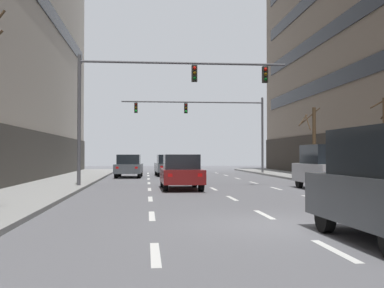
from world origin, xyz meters
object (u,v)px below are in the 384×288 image
object	(u,v)px
traffic_signal_1	(212,117)
car_driving_0	(168,165)
car_parked_2	(382,177)
traffic_signal_0	(154,90)
street_tree_2	(314,141)
car_driving_3	(129,166)
pedestrian_0	(326,164)
car_parked_3	(325,167)
car_driving_2	(181,172)

from	to	relation	value
traffic_signal_1	car_driving_0	bearing A→B (deg)	-145.83
car_parked_2	traffic_signal_0	bearing A→B (deg)	135.39
street_tree_2	car_driving_3	bearing A→B (deg)	157.88
traffic_signal_0	pedestrian_0	world-z (taller)	traffic_signal_0
car_parked_2	street_tree_2	world-z (taller)	street_tree_2
car_parked_3	street_tree_2	xyz separation A→B (m)	(2.46, 8.40, 1.51)
car_parked_2	traffic_signal_0	distance (m)	11.91
car_parked_3	traffic_signal_0	bearing A→B (deg)	163.69
car_driving_3	car_driving_2	bearing A→B (deg)	-76.78
car_parked_3	car_driving_0	bearing A→B (deg)	113.32
car_driving_2	street_tree_2	size ratio (longest dim) A/B	0.96
traffic_signal_0	car_driving_0	bearing A→B (deg)	84.47
car_parked_2	traffic_signal_0	xyz separation A→B (m)	(-7.96, 7.86, 4.08)
traffic_signal_0	street_tree_2	size ratio (longest dim) A/B	2.27
car_parked_3	street_tree_2	size ratio (longest dim) A/B	0.94
traffic_signal_1	street_tree_2	world-z (taller)	traffic_signal_1
car_driving_0	car_driving_3	size ratio (longest dim) A/B	1.00
traffic_signal_0	car_driving_2	bearing A→B (deg)	-47.31
traffic_signal_1	pedestrian_0	xyz separation A→B (m)	(4.72, -13.47, -3.73)
car_driving_0	car_parked_2	bearing A→B (deg)	-72.37
traffic_signal_0	car_parked_3	bearing A→B (deg)	-16.31
traffic_signal_0	traffic_signal_1	bearing A→B (deg)	72.06
traffic_signal_0	street_tree_2	xyz separation A→B (m)	(10.42, 6.07, -2.37)
traffic_signal_1	pedestrian_0	world-z (taller)	traffic_signal_1
traffic_signal_0	car_parked_2	bearing A→B (deg)	-44.61
pedestrian_0	traffic_signal_0	bearing A→B (deg)	-166.79
car_driving_3	car_driving_0	bearing A→B (deg)	37.06
car_driving_3	traffic_signal_0	size ratio (longest dim) A/B	0.43
car_driving_2	pedestrian_0	size ratio (longest dim) A/B	2.69
car_driving_0	car_parked_2	xyz separation A→B (m)	(6.69, -21.03, 0.04)
pedestrian_0	car_driving_3	bearing A→B (deg)	142.91
car_driving_2	car_driving_3	size ratio (longest dim) A/B	0.99
car_parked_3	traffic_signal_1	bearing A→B (deg)	98.95
car_driving_3	car_parked_2	xyz separation A→B (m)	(9.60, -18.83, 0.04)
car_parked_3	traffic_signal_0	world-z (taller)	traffic_signal_0
car_driving_2	traffic_signal_1	distance (m)	18.03
car_parked_2	traffic_signal_1	world-z (taller)	traffic_signal_1
car_driving_0	car_driving_3	bearing A→B (deg)	-142.94
street_tree_2	pedestrian_0	xyz separation A→B (m)	(-0.59, -3.77, -1.46)
car_driving_2	pedestrian_0	xyz separation A→B (m)	(8.57, 3.68, 0.28)
car_parked_2	traffic_signal_1	size ratio (longest dim) A/B	0.39
car_driving_0	traffic_signal_1	xyz separation A→B (m)	(3.83, 2.60, 4.01)
car_driving_0	pedestrian_0	xyz separation A→B (m)	(8.55, -10.87, 0.29)
car_driving_2	traffic_signal_0	size ratio (longest dim) A/B	0.42
car_parked_3	traffic_signal_1	world-z (taller)	traffic_signal_1
car_driving_2	traffic_signal_1	world-z (taller)	traffic_signal_1
car_driving_2	pedestrian_0	distance (m)	9.33
car_driving_3	traffic_signal_1	size ratio (longest dim) A/B	0.38
street_tree_2	car_driving_2	bearing A→B (deg)	-140.90
car_parked_2	pedestrian_0	xyz separation A→B (m)	(1.87, 10.16, 0.24)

